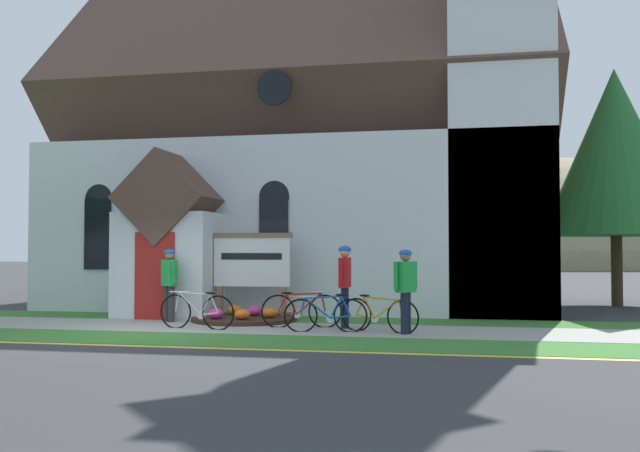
# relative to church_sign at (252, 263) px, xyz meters

# --- Properties ---
(ground) EXTENTS (140.00, 140.00, 0.00)m
(ground) POSITION_rel_church_sign_xyz_m (-1.38, 0.76, -1.36)
(ground) COLOR #333335
(sidewalk_slab) EXTENTS (32.00, 2.24, 0.01)m
(sidewalk_slab) POSITION_rel_church_sign_xyz_m (0.33, -1.90, -1.36)
(sidewalk_slab) COLOR #99968E
(sidewalk_slab) RESTS_ON ground
(grass_verge) EXTENTS (32.00, 1.78, 0.01)m
(grass_verge) POSITION_rel_church_sign_xyz_m (0.33, -3.91, -1.36)
(grass_verge) COLOR #38722D
(grass_verge) RESTS_ON ground
(church_lawn) EXTENTS (24.00, 1.62, 0.01)m
(church_lawn) POSITION_rel_church_sign_xyz_m (0.33, 0.04, -1.36)
(church_lawn) COLOR #38722D
(church_lawn) RESTS_ON ground
(curb_paint_stripe) EXTENTS (28.00, 0.16, 0.01)m
(curb_paint_stripe) POSITION_rel_church_sign_xyz_m (0.33, -4.95, -1.36)
(curb_paint_stripe) COLOR yellow
(curb_paint_stripe) RESTS_ON ground
(church_building) EXTENTS (14.48, 11.63, 12.81)m
(church_building) POSITION_rel_church_sign_xyz_m (0.65, 5.49, 3.20)
(church_building) COLOR silver
(church_building) RESTS_ON ground
(church_sign) EXTENTS (2.03, 0.14, 2.09)m
(church_sign) POSITION_rel_church_sign_xyz_m (0.00, 0.00, 0.00)
(church_sign) COLOR #7F6047
(church_sign) RESTS_ON ground
(flower_bed) EXTENTS (2.48, 2.48, 0.34)m
(flower_bed) POSITION_rel_church_sign_xyz_m (0.00, -0.61, -1.28)
(flower_bed) COLOR #382319
(flower_bed) RESTS_ON ground
(bicycle_red) EXTENTS (1.65, 0.61, 0.78)m
(bicycle_red) POSITION_rel_church_sign_xyz_m (3.34, -2.16, -1.00)
(bicycle_red) COLOR black
(bicycle_red) RESTS_ON ground
(bicycle_yellow) EXTENTS (1.71, 0.40, 0.79)m
(bicycle_yellow) POSITION_rel_church_sign_xyz_m (1.61, -1.64, -0.99)
(bicycle_yellow) COLOR black
(bicycle_yellow) RESTS_ON ground
(bicycle_green) EXTENTS (1.75, 0.27, 0.81)m
(bicycle_green) POSITION_rel_church_sign_xyz_m (-0.50, -2.33, -0.98)
(bicycle_green) COLOR black
(bicycle_green) RESTS_ON ground
(bicycle_black) EXTENTS (1.69, 0.33, 0.80)m
(bicycle_black) POSITION_rel_church_sign_xyz_m (2.28, -2.33, -1.00)
(bicycle_black) COLOR black
(bicycle_black) RESTS_ON ground
(cyclist_in_blue_jersey) EXTENTS (0.28, 0.81, 1.77)m
(cyclist_in_blue_jersey) POSITION_rel_church_sign_xyz_m (2.56, -1.62, -0.31)
(cyclist_in_blue_jersey) COLOR #191E38
(cyclist_in_blue_jersey) RESTS_ON ground
(cyclist_in_green_jersey) EXTENTS (0.44, 0.56, 1.69)m
(cyclist_in_green_jersey) POSITION_rel_church_sign_xyz_m (3.90, -2.41, -0.37)
(cyclist_in_green_jersey) COLOR #191E38
(cyclist_in_green_jersey) RESTS_ON ground
(cyclist_in_orange_jersey) EXTENTS (0.49, 0.65, 1.69)m
(cyclist_in_orange_jersey) POSITION_rel_church_sign_xyz_m (-1.65, -1.12, -0.37)
(cyclist_in_orange_jersey) COLOR #2D2D33
(cyclist_in_orange_jersey) RESTS_ON ground
(roadside_conifer) EXTENTS (4.36, 4.36, 7.16)m
(roadside_conifer) POSITION_rel_church_sign_xyz_m (9.64, 5.75, 3.26)
(roadside_conifer) COLOR #3D2D1E
(roadside_conifer) RESTS_ON ground
(distant_hill) EXTENTS (96.72, 51.02, 24.20)m
(distant_hill) POSITION_rel_church_sign_xyz_m (4.25, 65.18, -1.36)
(distant_hill) COLOR #847A5B
(distant_hill) RESTS_ON ground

